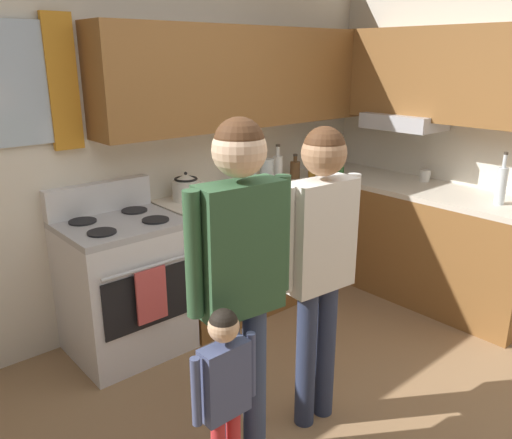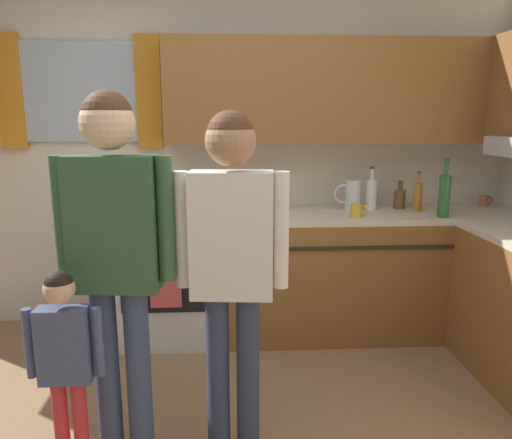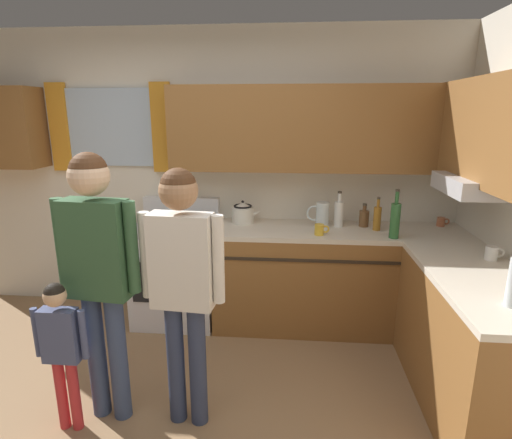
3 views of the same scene
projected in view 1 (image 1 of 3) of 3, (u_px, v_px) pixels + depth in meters
The scene contains 16 objects.
back_wall_unit at pixel (138, 120), 3.43m from camera, with size 4.60×0.42×2.60m.
kitchen_counter_run at pixel (344, 241), 4.16m from camera, with size 2.14×2.00×0.90m.
stove_oven at pixel (124, 284), 3.34m from camera, with size 0.72×0.67×1.10m.
bottle_oil_amber at pixel (312, 166), 4.27m from camera, with size 0.06×0.06×0.29m.
bottle_squat_brown at pixel (295, 169), 4.30m from camera, with size 0.08×0.08×0.21m.
bottle_milk_white at pixel (278, 168), 4.14m from camera, with size 0.08×0.08×0.31m.
bottle_tall_clear at pixel (501, 185), 3.53m from camera, with size 0.07×0.07×0.37m.
bottle_wine_green at pixel (340, 163), 4.16m from camera, with size 0.08×0.08×0.39m.
mug_mustard_yellow at pixel (285, 187), 3.85m from camera, with size 0.12×0.08×0.09m.
mug_ceramic_white at pixel (425, 176), 4.20m from camera, with size 0.13×0.08×0.09m.
cup_terracotta at pixel (341, 162), 4.79m from camera, with size 0.11×0.07×0.08m.
stovetop_kettle at pixel (186, 187), 3.65m from camera, with size 0.27×0.20×0.21m.
water_pitcher at pixel (266, 173), 4.02m from camera, with size 0.19×0.11×0.22m.
adult_holding_child at pixel (240, 263), 2.18m from camera, with size 0.51×0.23×1.67m.
adult_in_plaid at pixel (320, 247), 2.51m from camera, with size 0.49×0.21×1.59m.
small_child at pixel (225, 387), 2.10m from camera, with size 0.32×0.13×0.95m.
Camera 1 is at (-1.58, -1.32, 1.90)m, focal length 35.92 mm.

